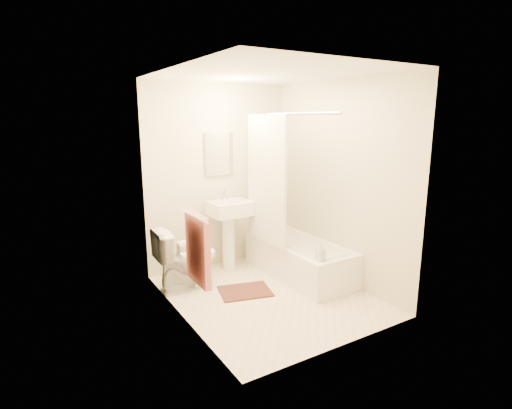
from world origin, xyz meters
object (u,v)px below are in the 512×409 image
bathtub (299,258)px  soap_bottle (320,252)px  bath_mat (245,291)px  sink (229,232)px  toilet (187,259)px

bathtub → soap_bottle: bearing=-107.6°
bathtub → bath_mat: (-0.84, -0.10, -0.21)m
sink → bathtub: bearing=-47.3°
toilet → bathtub: toilet is taller
toilet → sink: size_ratio=0.74×
sink → bathtub: (0.65, -0.65, -0.28)m
sink → soap_bottle: bearing=-73.3°
bath_mat → soap_bottle: soap_bottle is taller
toilet → soap_bottle: size_ratio=3.70×
bath_mat → soap_bottle: 0.99m
bathtub → bath_mat: 0.87m
toilet → bath_mat: toilet is taller
toilet → bathtub: bearing=-102.8°
sink → soap_bottle: 1.37m
sink → toilet: bearing=-159.6°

